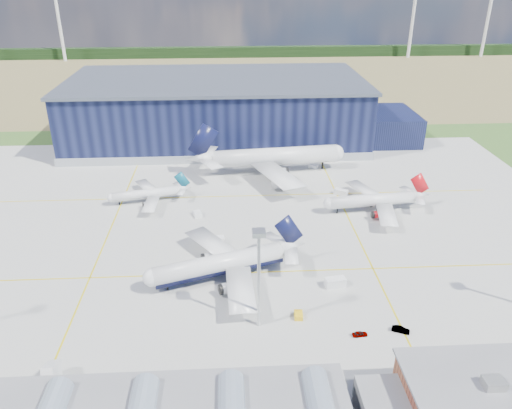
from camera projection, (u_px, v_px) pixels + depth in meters
name	position (u px, v px, depth m)	size (l,w,h in m)	color
ground	(214.00, 253.00, 131.94)	(600.00, 600.00, 0.00)	#335720
apron	(215.00, 234.00, 140.90)	(220.00, 160.00, 0.08)	#ACACA7
farmland	(220.00, 78.00, 329.29)	(600.00, 220.00, 0.01)	olive
treeline	(221.00, 52.00, 399.30)	(600.00, 8.00, 8.00)	black
hangar	(224.00, 112.00, 212.03)	(145.00, 62.00, 26.10)	black
light_mast_center	(259.00, 264.00, 98.77)	(2.60, 2.60, 23.00)	silver
airliner_navy	(219.00, 255.00, 118.27)	(41.37, 40.47, 13.49)	silver
airliner_red	(372.00, 194.00, 151.70)	(34.40, 33.65, 11.22)	silver
airliner_widebody	(275.00, 148.00, 178.23)	(57.91, 56.65, 18.88)	silver
airliner_regional	(145.00, 189.00, 157.92)	(26.96, 26.38, 8.79)	silver
gse_tug_b	(298.00, 315.00, 107.67)	(1.80, 2.70, 1.17)	yellow
gse_van_a	(215.00, 241.00, 135.57)	(2.13, 4.88, 2.13)	white
gse_cart_a	(197.00, 214.00, 150.63)	(2.13, 3.20, 1.39)	white
gse_van_b	(341.00, 192.00, 164.11)	(1.98, 4.32, 1.98)	white
gse_cart_b	(313.00, 166.00, 185.79)	(2.10, 3.15, 1.37)	white
gse_van_c	(335.00, 282.00, 117.74)	(2.30, 4.78, 2.30)	white
airstair	(52.00, 378.00, 90.07)	(2.14, 5.35, 3.42)	white
car_a	(360.00, 334.00, 102.37)	(1.28, 3.17, 1.08)	#99999E
car_b	(401.00, 330.00, 103.43)	(1.29, 3.69, 1.22)	#99999E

